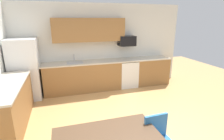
{
  "coord_description": "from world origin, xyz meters",
  "views": [
    {
      "loc": [
        -1.18,
        -2.97,
        2.2
      ],
      "look_at": [
        0.0,
        1.0,
        1.0
      ],
      "focal_mm": 27.94,
      "sensor_mm": 36.0,
      "label": 1
    }
  ],
  "objects_px": {
    "oven_range": "(127,73)",
    "chair_near_table": "(159,139)",
    "refrigerator": "(25,69)",
    "microwave": "(127,41)"
  },
  "relations": [
    {
      "from": "refrigerator",
      "to": "chair_near_table",
      "type": "xyz_separation_m",
      "value": [
        2.28,
        -3.3,
        -0.35
      ]
    },
    {
      "from": "microwave",
      "to": "oven_range",
      "type": "bearing_deg",
      "value": -90.0
    },
    {
      "from": "microwave",
      "to": "chair_near_table",
      "type": "xyz_separation_m",
      "value": [
        -0.82,
        -3.48,
        -1.03
      ]
    },
    {
      "from": "refrigerator",
      "to": "microwave",
      "type": "bearing_deg",
      "value": 3.32
    },
    {
      "from": "refrigerator",
      "to": "oven_range",
      "type": "distance_m",
      "value": 3.13
    },
    {
      "from": "microwave",
      "to": "chair_near_table",
      "type": "height_order",
      "value": "microwave"
    },
    {
      "from": "oven_range",
      "to": "chair_near_table",
      "type": "bearing_deg",
      "value": -103.6
    },
    {
      "from": "refrigerator",
      "to": "microwave",
      "type": "distance_m",
      "value": 3.18
    },
    {
      "from": "oven_range",
      "to": "chair_near_table",
      "type": "height_order",
      "value": "oven_range"
    },
    {
      "from": "oven_range",
      "to": "chair_near_table",
      "type": "xyz_separation_m",
      "value": [
        -0.82,
        -3.38,
        0.05
      ]
    }
  ]
}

